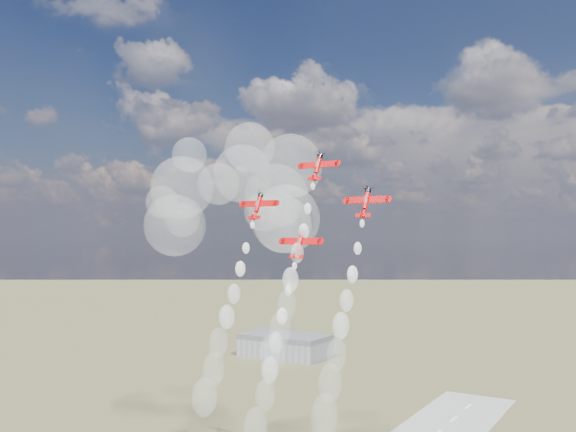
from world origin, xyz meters
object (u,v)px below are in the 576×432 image
(plane_lead, at_px, (318,167))
(plane_right, at_px, (366,202))
(plane_left, at_px, (258,206))
(plane_slot, at_px, (300,243))
(hangar, at_px, (285,345))

(plane_lead, relative_size, plane_right, 1.00)
(plane_left, relative_size, plane_slot, 1.00)
(plane_lead, distance_m, plane_slot, 20.99)
(hangar, xyz_separation_m, plane_slot, (116.77, -181.57, 61.96))
(hangar, relative_size, plane_slot, 4.72)
(plane_left, bearing_deg, plane_right, 0.00)
(plane_lead, height_order, plane_right, plane_lead)
(hangar, bearing_deg, plane_lead, -55.94)
(hangar, height_order, plane_slot, plane_slot)
(hangar, bearing_deg, plane_left, -60.12)
(hangar, height_order, plane_lead, plane_lead)
(plane_lead, distance_m, plane_right, 18.30)
(plane_left, xyz_separation_m, plane_slot, (14.99, -4.41, -9.52))
(plane_left, bearing_deg, plane_slot, -16.40)
(hangar, distance_m, plane_lead, 223.69)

